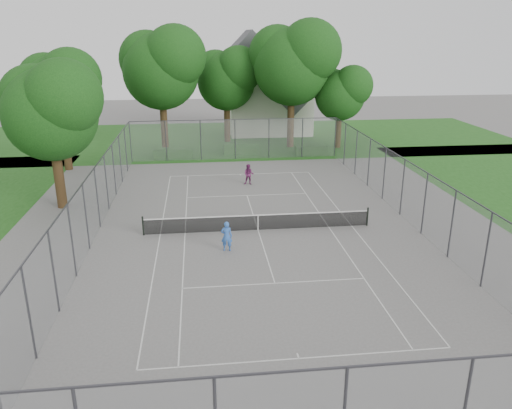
{
  "coord_description": "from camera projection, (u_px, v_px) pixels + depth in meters",
  "views": [
    {
      "loc": [
        -3.13,
        -26.11,
        10.63
      ],
      "look_at": [
        0.0,
        1.0,
        1.2
      ],
      "focal_mm": 35.0,
      "sensor_mm": 36.0,
      "label": 1
    }
  ],
  "objects": [
    {
      "name": "court_markings",
      "position": [
        258.0,
        230.0,
        28.33
      ],
      "size": [
        11.03,
        23.83,
        0.01
      ],
      "color": "silver",
      "rests_on": "ground"
    },
    {
      "name": "tree_far_midleft",
      "position": [
        227.0,
        76.0,
        49.26
      ],
      "size": [
        6.61,
        6.03,
        9.5
      ],
      "color": "#332212",
      "rests_on": "ground"
    },
    {
      "name": "ground",
      "position": [
        258.0,
        230.0,
        28.33
      ],
      "size": [
        120.0,
        120.0,
        0.0
      ],
      "primitive_type": "plane",
      "color": "#62605D",
      "rests_on": "ground"
    },
    {
      "name": "tree_far_midright",
      "position": [
        293.0,
        60.0,
        46.37
      ],
      "size": [
        8.31,
        7.58,
        11.94
      ],
      "color": "#332212",
      "rests_on": "ground"
    },
    {
      "name": "tennis_net",
      "position": [
        258.0,
        222.0,
        28.16
      ],
      "size": [
        12.87,
        0.1,
        1.1
      ],
      "color": "black",
      "rests_on": "ground"
    },
    {
      "name": "hedge_mid",
      "position": [
        241.0,
        149.0,
        45.86
      ],
      "size": [
        3.19,
        0.91,
        1.0
      ],
      "primitive_type": "cube",
      "color": "#1F4D18",
      "rests_on": "ground"
    },
    {
      "name": "woman_player",
      "position": [
        249.0,
        174.0,
        36.61
      ],
      "size": [
        0.86,
        0.75,
        1.53
      ],
      "primitive_type": "imported",
      "rotation": [
        0.0,
        0.0,
        -0.25
      ],
      "color": "#682254",
      "rests_on": "ground"
    },
    {
      "name": "tree_side_back",
      "position": [
        60.0,
        87.0,
        38.72
      ],
      "size": [
        6.71,
        6.13,
        9.65
      ],
      "color": "#332212",
      "rests_on": "ground"
    },
    {
      "name": "tree_far_right",
      "position": [
        341.0,
        91.0,
        47.0
      ],
      "size": [
        5.46,
        4.98,
        7.84
      ],
      "color": "#332212",
      "rests_on": "ground"
    },
    {
      "name": "hedge_left",
      "position": [
        173.0,
        153.0,
        44.54
      ],
      "size": [
        3.42,
        1.03,
        0.85
      ],
      "primitive_type": "cube",
      "color": "#1F4D18",
      "rests_on": "ground"
    },
    {
      "name": "girl_player",
      "position": [
        227.0,
        236.0,
        25.44
      ],
      "size": [
        0.62,
        0.45,
        1.59
      ],
      "primitive_type": "imported",
      "rotation": [
        0.0,
        0.0,
        3.01
      ],
      "color": "#3162B9",
      "rests_on": "ground"
    },
    {
      "name": "hedge_right",
      "position": [
        311.0,
        150.0,
        45.58
      ],
      "size": [
        2.91,
        1.07,
        0.87
      ],
      "primitive_type": "cube",
      "color": "#1F4D18",
      "rests_on": "ground"
    },
    {
      "name": "house",
      "position": [
        269.0,
        92.0,
        54.82
      ],
      "size": [
        8.77,
        6.8,
        10.92
      ],
      "color": "beige",
      "rests_on": "ground"
    },
    {
      "name": "perimeter_fence",
      "position": [
        258.0,
        200.0,
        27.74
      ],
      "size": [
        18.08,
        34.08,
        3.52
      ],
      "color": "#38383D",
      "rests_on": "ground"
    },
    {
      "name": "tree_far_left",
      "position": [
        162.0,
        65.0,
        45.08
      ],
      "size": [
        7.95,
        7.26,
        11.42
      ],
      "color": "#332212",
      "rests_on": "ground"
    },
    {
      "name": "tree_side_front",
      "position": [
        51.0,
        107.0,
        29.94
      ],
      "size": [
        6.48,
        5.92,
        9.32
      ],
      "color": "#332212",
      "rests_on": "ground"
    },
    {
      "name": "grass_far",
      "position": [
        229.0,
        139.0,
        52.74
      ],
      "size": [
        60.0,
        20.0,
        0.0
      ],
      "primitive_type": "cube",
      "color": "#1D4E16",
      "rests_on": "ground"
    }
  ]
}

